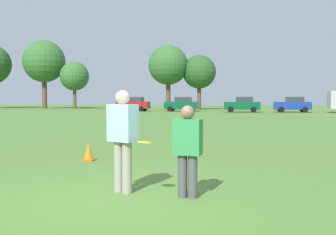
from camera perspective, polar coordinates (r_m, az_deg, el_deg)
ground_plane at (r=6.73m, az=-6.28°, el=-11.13°), size 186.49×186.49×0.00m
player_thrower at (r=6.87m, az=-6.46°, el=-2.50°), size 0.55×0.44×1.75m
player_defender at (r=6.49m, az=2.81°, el=-4.12°), size 0.47×0.30×1.50m
frisbee at (r=6.51m, az=-3.18°, el=-3.57°), size 0.27×0.27×0.08m
traffic_cone at (r=10.64m, az=-11.26°, el=-4.79°), size 0.32×0.32×0.48m
parked_car_near_left at (r=51.94m, az=-4.93°, el=1.93°), size 4.29×2.39×1.82m
parked_car_mid_left at (r=50.71m, az=1.98°, el=1.92°), size 4.29×2.39×1.82m
parked_car_center at (r=48.17m, az=10.57°, el=1.84°), size 4.29×2.39×1.82m
parked_car_mid_right at (r=49.46m, az=17.31°, el=1.78°), size 4.29×2.39×1.82m
tree_center_elm at (r=68.68m, az=-17.21°, el=7.59°), size 6.81×6.81×11.07m
tree_east_birch at (r=65.68m, az=-13.16°, el=5.71°), size 4.60×4.60×7.48m
tree_east_oak at (r=59.18m, az=0.02°, el=7.43°), size 5.81×5.81×9.44m
tree_far_east_pine at (r=59.51m, az=4.46°, el=6.46°), size 4.94×4.94×8.04m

